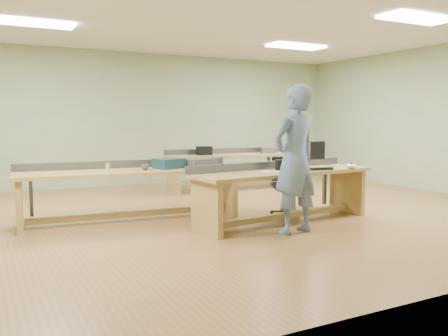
{
  "coord_description": "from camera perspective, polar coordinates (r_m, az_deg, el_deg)",
  "views": [
    {
      "loc": [
        -3.38,
        -6.56,
        1.46
      ],
      "look_at": [
        -0.27,
        -0.6,
        0.79
      ],
      "focal_mm": 38.0,
      "sensor_mm": 36.0,
      "label": 1
    }
  ],
  "objects": [
    {
      "name": "workbench_front",
      "position": [
        6.86,
        7.07,
        -1.9
      ],
      "size": [
        2.91,
        1.08,
        0.86
      ],
      "rotation": [
        0.0,
        0.0,
        0.12
      ],
      "color": "tan",
      "rests_on": "floor"
    },
    {
      "name": "drinks_can",
      "position": [
        6.92,
        -13.83,
        0.13
      ],
      "size": [
        0.07,
        0.07,
        0.11
      ],
      "primitive_type": "cylinder",
      "rotation": [
        0.0,
        0.0,
        0.2
      ],
      "color": "silver",
      "rests_on": "workbench_mid"
    },
    {
      "name": "workbench_mid",
      "position": [
        7.04,
        -11.2,
        -1.71
      ],
      "size": [
        3.25,
        1.12,
        0.86
      ],
      "rotation": [
        0.0,
        0.0,
        -0.08
      ],
      "color": "tan",
      "rests_on": "floor"
    },
    {
      "name": "trackball_mouse",
      "position": [
        7.34,
        15.05,
        0.24
      ],
      "size": [
        0.18,
        0.2,
        0.07
      ],
      "primitive_type": "ellipsoid",
      "rotation": [
        0.0,
        0.0,
        -0.27
      ],
      "color": "white",
      "rests_on": "workbench_front"
    },
    {
      "name": "laptop_screen",
      "position": [
        7.16,
        10.81,
        2.09
      ],
      "size": [
        0.34,
        0.08,
        0.27
      ],
      "primitive_type": "cube",
      "rotation": [
        0.0,
        0.0,
        -0.19
      ],
      "color": "black",
      "rests_on": "laptop_base"
    },
    {
      "name": "wall_back",
      "position": [
        11.09,
        -9.86,
        5.83
      ],
      "size": [
        10.0,
        0.04,
        3.0
      ],
      "primitive_type": "cube",
      "color": "#9CAE84",
      "rests_on": "floor"
    },
    {
      "name": "mug",
      "position": [
        6.94,
        -9.5,
        0.14
      ],
      "size": [
        0.13,
        0.13,
        0.09
      ],
      "primitive_type": "imported",
      "rotation": [
        0.0,
        0.0,
        -0.11
      ],
      "color": "#3C3C3F",
      "rests_on": "workbench_mid"
    },
    {
      "name": "storage_box_back",
      "position": [
        9.89,
        -2.4,
        2.1
      ],
      "size": [
        0.36,
        0.3,
        0.18
      ],
      "primitive_type": "cube",
      "rotation": [
        0.0,
        0.0,
        -0.27
      ],
      "color": "black",
      "rests_on": "workbench_back"
    },
    {
      "name": "tray_back",
      "position": [
        10.5,
        5.34,
        2.15
      ],
      "size": [
        0.38,
        0.33,
        0.13
      ],
      "primitive_type": "cube",
      "rotation": [
        0.0,
        0.0,
        -0.38
      ],
      "color": "#3C3C3F",
      "rests_on": "workbench_back"
    },
    {
      "name": "wall_right",
      "position": [
        10.64,
        24.49,
        5.41
      ],
      "size": [
        0.04,
        8.0,
        3.0
      ],
      "primitive_type": "cube",
      "color": "#9CAE84",
      "rests_on": "floor"
    },
    {
      "name": "keyboard",
      "position": [
        6.43,
        6.51,
        -0.54
      ],
      "size": [
        0.47,
        0.32,
        0.03
      ],
      "primitive_type": "cube",
      "rotation": [
        0.0,
        0.0,
        -0.43
      ],
      "color": "silver",
      "rests_on": "workbench_front"
    },
    {
      "name": "laptop_base",
      "position": [
        7.06,
        11.28,
        -0.01
      ],
      "size": [
        0.39,
        0.34,
        0.04
      ],
      "primitive_type": "cube",
      "rotation": [
        0.0,
        0.0,
        -0.19
      ],
      "color": "black",
      "rests_on": "workbench_front"
    },
    {
      "name": "floor",
      "position": [
        7.52,
        -0.31,
        -5.48
      ],
      "size": [
        10.0,
        10.0,
        0.0
      ],
      "primitive_type": "plane",
      "color": "#925F37",
      "rests_on": "ground"
    },
    {
      "name": "task_chair",
      "position": [
        7.48,
        7.44,
        -3.06
      ],
      "size": [
        0.63,
        0.63,
        0.89
      ],
      "rotation": [
        0.0,
        0.0,
        -0.43
      ],
      "color": "black",
      "rests_on": "floor"
    },
    {
      "name": "ceiling",
      "position": [
        7.54,
        -0.33,
        17.5
      ],
      "size": [
        10.0,
        10.0,
        0.0
      ],
      "primitive_type": "plane",
      "color": "silver",
      "rests_on": "wall_back"
    },
    {
      "name": "parts_bin_grey",
      "position": [
        7.31,
        -2.84,
        0.63
      ],
      "size": [
        0.52,
        0.4,
        0.13
      ],
      "primitive_type": "cube",
      "rotation": [
        0.0,
        0.0,
        0.24
      ],
      "color": "#3C3C3F",
      "rests_on": "workbench_mid"
    },
    {
      "name": "parts_bin_teal",
      "position": [
        7.14,
        -6.64,
        0.55
      ],
      "size": [
        0.5,
        0.44,
        0.15
      ],
      "primitive_type": "cube",
      "rotation": [
        0.0,
        0.0,
        0.35
      ],
      "color": "#12303B",
      "rests_on": "workbench_mid"
    },
    {
      "name": "camera_bag",
      "position": [
        6.87,
        7.21,
        0.37
      ],
      "size": [
        0.25,
        0.2,
        0.15
      ],
      "primitive_type": "cube",
      "rotation": [
        0.0,
        0.0,
        -0.32
      ],
      "color": "black",
      "rests_on": "workbench_front"
    },
    {
      "name": "workbench_back",
      "position": [
        10.12,
        0.71,
        0.56
      ],
      "size": [
        2.77,
        0.85,
        0.86
      ],
      "rotation": [
        0.0,
        0.0,
        -0.04
      ],
      "color": "tan",
      "rests_on": "floor"
    },
    {
      "name": "wall_front",
      "position": [
        4.24,
        25.38,
        5.73
      ],
      "size": [
        10.0,
        0.04,
        3.0
      ],
      "primitive_type": "cube",
      "color": "#9CAE84",
      "rests_on": "floor"
    },
    {
      "name": "person",
      "position": [
        6.18,
        8.52,
        1.02
      ],
      "size": [
        0.77,
        0.57,
        1.92
      ],
      "primitive_type": "imported",
      "rotation": [
        0.0,
        0.0,
        3.31
      ],
      "color": "slate",
      "rests_on": "floor"
    },
    {
      "name": "fluor_panels",
      "position": [
        7.54,
        -0.33,
        17.27
      ],
      "size": [
        6.2,
        3.5,
        0.03
      ],
      "color": "white",
      "rests_on": "ceiling"
    }
  ]
}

